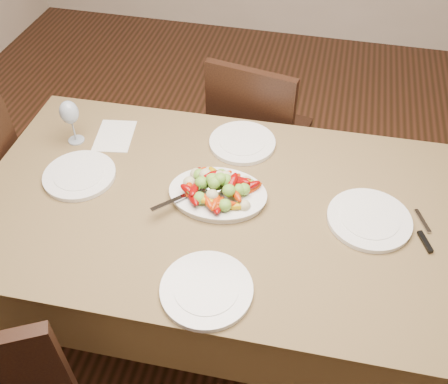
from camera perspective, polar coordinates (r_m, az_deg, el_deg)
name	(u,v)px	position (r m, az deg, el deg)	size (l,w,h in m)	color
floor	(251,358)	(2.32, 3.11, -18.47)	(6.00, 6.00, 0.00)	#381E11
dining_table	(224,267)	(2.11, 0.00, -8.52)	(1.84, 1.04, 0.76)	brown
chair_far	(261,133)	(2.59, 4.28, 6.72)	(0.42, 0.42, 0.95)	black
serving_platter	(218,195)	(1.83, -0.71, -0.37)	(0.35, 0.26, 0.02)	white
roasted_vegetables	(218,184)	(1.79, -0.73, 0.91)	(0.29, 0.19, 0.09)	#720403
serving_spoon	(198,193)	(1.79, -3.01, -0.07)	(0.28, 0.06, 0.03)	#9EA0A8
plate_left	(80,175)	(1.99, -16.18, 1.83)	(0.28, 0.28, 0.02)	white
plate_right	(369,220)	(1.82, 16.26, -3.04)	(0.29, 0.29, 0.02)	white
plate_far	(242,143)	(2.06, 2.11, 5.64)	(0.27, 0.27, 0.02)	white
plate_near	(207,290)	(1.57, -2.01, -11.08)	(0.29, 0.29, 0.02)	white
wine_glass	(71,121)	(2.11, -17.05, 7.79)	(0.08, 0.08, 0.20)	#8C99A5
menu_card	(115,136)	(2.16, -12.38, 6.30)	(0.15, 0.21, 0.00)	silver
table_knife	(424,233)	(1.85, 21.85, -4.33)	(0.02, 0.20, 0.01)	#9EA0A8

